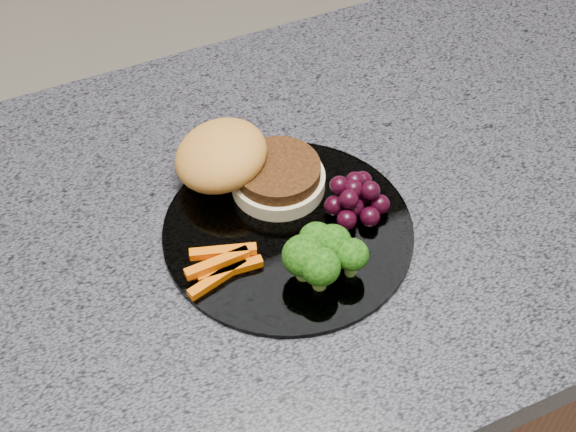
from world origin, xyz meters
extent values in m
cube|color=#552F1D|center=(0.00, 0.00, 0.43)|extent=(1.20, 0.60, 0.86)
cube|color=#4B4B55|center=(0.00, 0.00, 0.88)|extent=(1.20, 0.60, 0.04)
cylinder|color=white|center=(-0.01, -0.03, 0.90)|extent=(0.26, 0.26, 0.01)
cylinder|color=beige|center=(0.00, 0.03, 0.92)|extent=(0.13, 0.13, 0.02)
cylinder|color=#48280E|center=(0.00, 0.03, 0.93)|extent=(0.12, 0.12, 0.02)
ellipsoid|color=#B46F2D|center=(-0.05, 0.06, 0.93)|extent=(0.13, 0.13, 0.06)
cube|color=#DA5C03|center=(-0.09, -0.05, 0.91)|extent=(0.07, 0.02, 0.01)
cube|color=#DA5C03|center=(-0.09, -0.06, 0.91)|extent=(0.07, 0.02, 0.01)
cube|color=#DA5C03|center=(-0.10, -0.06, 0.91)|extent=(0.07, 0.03, 0.01)
cube|color=#DA5C03|center=(-0.09, -0.04, 0.92)|extent=(0.07, 0.03, 0.01)
cube|color=#DA5C03|center=(-0.10, -0.05, 0.92)|extent=(0.07, 0.01, 0.01)
cylinder|color=olive|center=(-0.03, -0.09, 0.91)|extent=(0.02, 0.02, 0.02)
ellipsoid|color=#0B3407|center=(-0.03, -0.09, 0.94)|extent=(0.04, 0.04, 0.04)
cylinder|color=olive|center=(0.01, -0.09, 0.91)|extent=(0.01, 0.01, 0.02)
ellipsoid|color=#0B3407|center=(0.01, -0.09, 0.94)|extent=(0.04, 0.04, 0.03)
cylinder|color=olive|center=(-0.02, -0.11, 0.91)|extent=(0.01, 0.01, 0.02)
ellipsoid|color=#0B3407|center=(-0.02, -0.11, 0.94)|extent=(0.04, 0.04, 0.04)
cylinder|color=olive|center=(0.02, -0.11, 0.91)|extent=(0.01, 0.01, 0.02)
ellipsoid|color=#0B3407|center=(0.02, -0.11, 0.93)|extent=(0.03, 0.03, 0.03)
cylinder|color=olive|center=(0.00, -0.08, 0.91)|extent=(0.01, 0.01, 0.02)
ellipsoid|color=#0B3407|center=(0.00, -0.08, 0.94)|extent=(0.04, 0.04, 0.03)
sphere|color=black|center=(0.06, -0.04, 0.92)|extent=(0.02, 0.02, 0.02)
sphere|color=black|center=(0.07, -0.03, 0.92)|extent=(0.02, 0.02, 0.02)
sphere|color=black|center=(0.06, -0.02, 0.92)|extent=(0.02, 0.02, 0.02)
sphere|color=black|center=(0.04, -0.03, 0.92)|extent=(0.02, 0.02, 0.02)
sphere|color=black|center=(0.04, -0.05, 0.92)|extent=(0.02, 0.02, 0.02)
sphere|color=black|center=(0.07, -0.06, 0.92)|extent=(0.02, 0.02, 0.02)
sphere|color=black|center=(0.08, -0.05, 0.92)|extent=(0.02, 0.02, 0.02)
sphere|color=black|center=(0.08, -0.01, 0.92)|extent=(0.02, 0.02, 0.02)
sphere|color=black|center=(0.06, -0.03, 0.93)|extent=(0.02, 0.02, 0.02)
sphere|color=black|center=(0.05, -0.04, 0.93)|extent=(0.02, 0.02, 0.02)
sphere|color=black|center=(0.08, -0.04, 0.93)|extent=(0.02, 0.02, 0.02)
sphere|color=black|center=(0.05, -0.02, 0.93)|extent=(0.02, 0.02, 0.02)
sphere|color=black|center=(0.07, -0.02, 0.93)|extent=(0.02, 0.02, 0.02)
camera|label=1|loc=(-0.24, -0.52, 1.54)|focal=50.00mm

